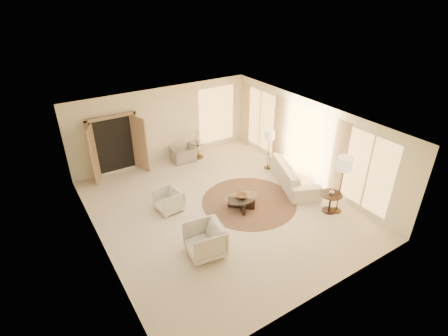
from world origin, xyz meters
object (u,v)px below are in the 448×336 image
armchair_left (169,199)px  side_table (198,148)px  end_vase (332,192)px  accent_chair (184,152)px  side_vase (197,139)px  floor_lamp_near (270,136)px  armchair_right (205,239)px  bowl (242,196)px  sofa (294,174)px  end_table (331,199)px  floor_lamp_far (344,166)px  coffee_table (241,201)px

armchair_left → side_table: armchair_left is taller
armchair_left → end_vase: size_ratio=4.77×
accent_chair → side_vase: size_ratio=3.58×
armchair_left → floor_lamp_near: (4.19, 0.49, 0.90)m
side_vase → armchair_right: bearing=-116.6°
accent_chair → bowl: size_ratio=2.81×
sofa → end_table: size_ratio=3.94×
bowl → end_vase: size_ratio=2.04×
floor_lamp_far → armchair_left: bearing=147.0°
floor_lamp_near → armchair_left: bearing=-173.3°
sofa → coffee_table: sofa is taller
armchair_left → end_vase: bearing=51.7°
sofa → coffee_table: bearing=118.5°
armchair_right → coffee_table: 2.24m
sofa → armchair_right: size_ratio=2.75×
accent_chair → floor_lamp_near: (2.36, -2.16, 0.88)m
floor_lamp_near → floor_lamp_far: bearing=-89.0°
sofa → accent_chair: 4.25m
sofa → bowl: 2.37m
armchair_right → end_vase: (4.08, -0.39, 0.22)m
coffee_table → side_vase: size_ratio=5.24×
sofa → end_vase: size_ratio=16.06×
coffee_table → end_table: size_ratio=2.06×
armchair_right → bowl: size_ratio=2.86×
end_vase → accent_chair: bearing=112.8°
side_table → end_vase: end_vase is taller
sofa → armchair_left: size_ratio=3.37×
sofa → end_table: bearing=-163.9°
floor_lamp_far → bowl: bearing=144.9°
side_table → floor_lamp_far: 5.82m
floor_lamp_far → end_table: bearing=148.6°
sofa → side_table: size_ratio=3.86×
floor_lamp_near → end_vase: 3.19m
armchair_right → end_vase: size_ratio=5.83×
sofa → bowl: size_ratio=7.87×
armchair_right → floor_lamp_near: size_ratio=0.62×
armchair_right → side_table: 5.48m
floor_lamp_far → side_vase: size_ratio=7.12×
armchair_left → armchair_right: bearing=-5.8°
coffee_table → floor_lamp_far: bearing=-35.1°
sofa → floor_lamp_far: bearing=-157.8°
accent_chair → end_table: (2.23, -5.29, 0.02)m
armchair_right → side_vase: bearing=161.2°
sofa → side_table: sofa is taller
side_table → side_vase: side_vase is taller
accent_chair → end_table: bearing=115.4°
armchair_left → end_table: armchair_left is taller
armchair_left → floor_lamp_near: size_ratio=0.50×
end_table → bowl: end_table is taller
side_table → floor_lamp_near: (1.76, -2.16, 0.88)m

